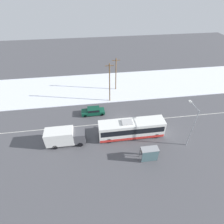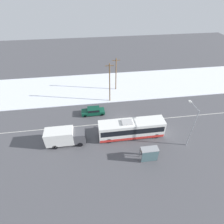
{
  "view_description": "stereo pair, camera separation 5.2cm",
  "coord_description": "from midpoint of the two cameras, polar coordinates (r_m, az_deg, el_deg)",
  "views": [
    {
      "loc": [
        -5.64,
        -25.31,
        23.06
      ],
      "look_at": [
        -1.87,
        1.74,
        1.4
      ],
      "focal_mm": 28.0,
      "sensor_mm": 36.0,
      "label": 1
    },
    {
      "loc": [
        -5.59,
        -25.32,
        23.06
      ],
      "look_at": [
        -1.87,
        1.74,
        1.4
      ],
      "focal_mm": 28.0,
      "sensor_mm": 36.0,
      "label": 2
    }
  ],
  "objects": [
    {
      "name": "lane_marking_center",
      "position": [
        34.7,
        3.42,
        -3.31
      ],
      "size": [
        60.0,
        0.12,
        0.0
      ],
      "color": "silver",
      "rests_on": "ground_plane"
    },
    {
      "name": "city_bus",
      "position": [
        30.97,
        6.29,
        -5.46
      ],
      "size": [
        11.47,
        2.57,
        3.51
      ],
      "color": "white",
      "rests_on": "ground_plane"
    },
    {
      "name": "sedan_car",
      "position": [
        36.28,
        -6.18,
        0.36
      ],
      "size": [
        4.72,
        1.8,
        1.52
      ],
      "rotation": [
        0.0,
        0.0,
        3.14
      ],
      "color": "#0F4733",
      "rests_on": "ground_plane"
    },
    {
      "name": "utility_pole_snowlot",
      "position": [
        42.72,
        1.24,
        12.3
      ],
      "size": [
        1.8,
        0.24,
        8.14
      ],
      "color": "brown",
      "rests_on": "ground_plane"
    },
    {
      "name": "snow_lot",
      "position": [
        46.16,
        0.11,
        8.53
      ],
      "size": [
        80.0,
        14.72,
        0.12
      ],
      "color": "silver",
      "rests_on": "ground_plane"
    },
    {
      "name": "box_truck",
      "position": [
        30.57,
        -15.28,
        -7.69
      ],
      "size": [
        6.53,
        2.3,
        3.09
      ],
      "color": "silver",
      "rests_on": "ground_plane"
    },
    {
      "name": "streetlamp",
      "position": [
        30.32,
        24.66,
        -2.9
      ],
      "size": [
        0.36,
        3.0,
        7.46
      ],
      "color": "#9EA3A8",
      "rests_on": "ground_plane"
    },
    {
      "name": "ground_plane",
      "position": [
        34.7,
        3.42,
        -3.31
      ],
      "size": [
        120.0,
        120.0,
        0.0
      ],
      "primitive_type": "plane",
      "color": "#4C4C51"
    },
    {
      "name": "pedestrian_at_stop",
      "position": [
        28.87,
        9.89,
        -12.36
      ],
      "size": [
        0.56,
        0.25,
        1.56
      ],
      "color": "#23232D",
      "rests_on": "ground_plane"
    },
    {
      "name": "utility_pole_roadside",
      "position": [
        37.98,
        -0.81,
        9.55
      ],
      "size": [
        1.8,
        0.24,
        9.07
      ],
      "color": "brown",
      "rests_on": "ground_plane"
    },
    {
      "name": "bus_shelter",
      "position": [
        27.83,
        12.21,
        -13.06
      ],
      "size": [
        2.67,
        1.2,
        2.4
      ],
      "color": "gray",
      "rests_on": "ground_plane"
    }
  ]
}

